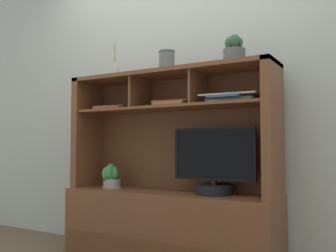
{
  "coord_description": "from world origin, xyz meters",
  "views": [
    {
      "loc": [
        1.4,
        -2.41,
        0.84
      ],
      "look_at": [
        0.0,
        0.0,
        0.99
      ],
      "focal_mm": 40.56,
      "sensor_mm": 36.0,
      "label": 1
    }
  ],
  "objects_px": {
    "tv_monitor": "(214,168)",
    "potted_fern": "(109,176)",
    "magazine_stack_centre": "(114,108)",
    "diffuser_bottle": "(115,72)",
    "magazine_stack_right": "(172,104)",
    "potted_succulent": "(234,51)",
    "ceramic_vase": "(167,61)",
    "potted_orchid": "(113,178)",
    "magazine_stack_left": "(231,98)",
    "media_console": "(169,205)"
  },
  "relations": [
    {
      "from": "potted_fern",
      "to": "potted_succulent",
      "type": "xyz_separation_m",
      "value": [
        1.05,
        0.02,
        0.88
      ]
    },
    {
      "from": "diffuser_bottle",
      "to": "potted_orchid",
      "type": "bearing_deg",
      "value": -62.25
    },
    {
      "from": "tv_monitor",
      "to": "magazine_stack_centre",
      "type": "relative_size",
      "value": 2.06
    },
    {
      "from": "tv_monitor",
      "to": "ceramic_vase",
      "type": "xyz_separation_m",
      "value": [
        -0.36,
        -0.03,
        0.78
      ]
    },
    {
      "from": "potted_fern",
      "to": "potted_succulent",
      "type": "bearing_deg",
      "value": 1.09
    },
    {
      "from": "magazine_stack_centre",
      "to": "potted_orchid",
      "type": "bearing_deg",
      "value": -60.62
    },
    {
      "from": "magazine_stack_right",
      "to": "ceramic_vase",
      "type": "distance_m",
      "value": 0.32
    },
    {
      "from": "potted_succulent",
      "to": "potted_fern",
      "type": "bearing_deg",
      "value": -178.91
    },
    {
      "from": "magazine_stack_centre",
      "to": "diffuser_bottle",
      "type": "xyz_separation_m",
      "value": [
        -0.01,
        0.02,
        0.3
      ]
    },
    {
      "from": "diffuser_bottle",
      "to": "ceramic_vase",
      "type": "relative_size",
      "value": 1.87
    },
    {
      "from": "potted_fern",
      "to": "tv_monitor",
      "type": "bearing_deg",
      "value": 2.41
    },
    {
      "from": "potted_orchid",
      "to": "potted_fern",
      "type": "bearing_deg",
      "value": -142.32
    },
    {
      "from": "magazine_stack_right",
      "to": "ceramic_vase",
      "type": "bearing_deg",
      "value": -118.88
    },
    {
      "from": "magazine_stack_right",
      "to": "diffuser_bottle",
      "type": "xyz_separation_m",
      "value": [
        -0.54,
        0.0,
        0.29
      ]
    },
    {
      "from": "magazine_stack_right",
      "to": "diffuser_bottle",
      "type": "bearing_deg",
      "value": 179.63
    },
    {
      "from": "potted_orchid",
      "to": "diffuser_bottle",
      "type": "relative_size",
      "value": 0.66
    },
    {
      "from": "tv_monitor",
      "to": "potted_succulent",
      "type": "bearing_deg",
      "value": -6.2
    },
    {
      "from": "tv_monitor",
      "to": "potted_succulent",
      "type": "distance_m",
      "value": 0.8
    },
    {
      "from": "magazine_stack_centre",
      "to": "ceramic_vase",
      "type": "relative_size",
      "value": 1.84
    },
    {
      "from": "magazine_stack_right",
      "to": "magazine_stack_centre",
      "type": "bearing_deg",
      "value": -178.21
    },
    {
      "from": "media_console",
      "to": "ceramic_vase",
      "type": "bearing_deg",
      "value": -90.0
    },
    {
      "from": "potted_fern",
      "to": "diffuser_bottle",
      "type": "bearing_deg",
      "value": 82.65
    },
    {
      "from": "magazine_stack_centre",
      "to": "diffuser_bottle",
      "type": "bearing_deg",
      "value": 116.56
    },
    {
      "from": "potted_fern",
      "to": "diffuser_bottle",
      "type": "height_order",
      "value": "diffuser_bottle"
    },
    {
      "from": "tv_monitor",
      "to": "potted_orchid",
      "type": "relative_size",
      "value": 3.07
    },
    {
      "from": "magazine_stack_right",
      "to": "potted_succulent",
      "type": "xyz_separation_m",
      "value": [
        0.5,
        -0.03,
        0.32
      ]
    },
    {
      "from": "media_console",
      "to": "diffuser_bottle",
      "type": "relative_size",
      "value": 5.45
    },
    {
      "from": "media_console",
      "to": "potted_orchid",
      "type": "bearing_deg",
      "value": -178.14
    },
    {
      "from": "potted_succulent",
      "to": "ceramic_vase",
      "type": "distance_m",
      "value": 0.52
    },
    {
      "from": "magazine_stack_centre",
      "to": "diffuser_bottle",
      "type": "height_order",
      "value": "diffuser_bottle"
    },
    {
      "from": "potted_fern",
      "to": "magazine_stack_left",
      "type": "relative_size",
      "value": 0.47
    },
    {
      "from": "potted_fern",
      "to": "magazine_stack_left",
      "type": "height_order",
      "value": "magazine_stack_left"
    },
    {
      "from": "tv_monitor",
      "to": "potted_fern",
      "type": "height_order",
      "value": "tv_monitor"
    },
    {
      "from": "potted_fern",
      "to": "magazine_stack_centre",
      "type": "distance_m",
      "value": 0.55
    },
    {
      "from": "magazine_stack_left",
      "to": "potted_succulent",
      "type": "bearing_deg",
      "value": -21.29
    },
    {
      "from": "media_console",
      "to": "diffuser_bottle",
      "type": "bearing_deg",
      "value": 177.98
    },
    {
      "from": "tv_monitor",
      "to": "magazine_stack_left",
      "type": "distance_m",
      "value": 0.49
    },
    {
      "from": "potted_orchid",
      "to": "diffuser_bottle",
      "type": "bearing_deg",
      "value": 117.75
    },
    {
      "from": "media_console",
      "to": "ceramic_vase",
      "type": "distance_m",
      "value": 1.06
    },
    {
      "from": "magazine_stack_right",
      "to": "potted_succulent",
      "type": "relative_size",
      "value": 1.72
    },
    {
      "from": "magazine_stack_centre",
      "to": "potted_fern",
      "type": "bearing_deg",
      "value": -116.71
    },
    {
      "from": "potted_succulent",
      "to": "ceramic_vase",
      "type": "relative_size",
      "value": 1.31
    },
    {
      "from": "media_console",
      "to": "magazine_stack_left",
      "type": "bearing_deg",
      "value": -0.31
    },
    {
      "from": "potted_succulent",
      "to": "ceramic_vase",
      "type": "xyz_separation_m",
      "value": [
        -0.52,
        -0.01,
        -0.01
      ]
    },
    {
      "from": "magazine_stack_right",
      "to": "potted_fern",
      "type": "bearing_deg",
      "value": -174.75
    },
    {
      "from": "potted_orchid",
      "to": "potted_fern",
      "type": "distance_m",
      "value": 0.04
    },
    {
      "from": "potted_orchid",
      "to": "magazine_stack_left",
      "type": "distance_m",
      "value": 1.15
    },
    {
      "from": "potted_orchid",
      "to": "ceramic_vase",
      "type": "bearing_deg",
      "value": -1.05
    },
    {
      "from": "potted_succulent",
      "to": "media_console",
      "type": "bearing_deg",
      "value": 178.25
    },
    {
      "from": "potted_orchid",
      "to": "diffuser_bottle",
      "type": "distance_m",
      "value": 0.86
    }
  ]
}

